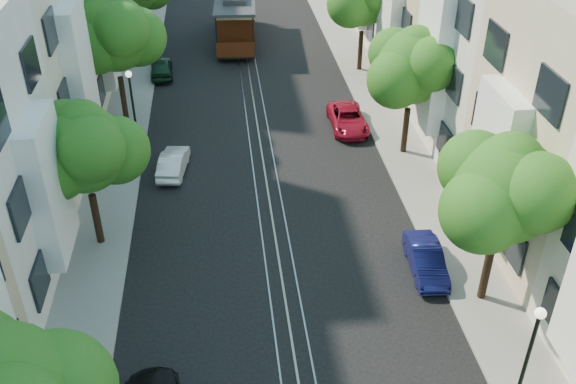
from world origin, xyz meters
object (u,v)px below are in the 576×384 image
object	(u,v)px
tree_e_b	(506,192)
tree_e_c	(414,69)
parked_car_e_mid	(426,260)
lamp_west	(132,98)
parked_car_w_mid	(173,162)
parked_car_w_far	(161,67)
lamp_east	(531,347)
tree_w_b	(85,151)
cable_car	(236,14)
tree_w_c	(115,35)
parked_car_e_far	(348,119)

from	to	relation	value
tree_e_b	tree_e_c	world-z (taller)	tree_e_b
tree_e_c	parked_car_e_mid	world-z (taller)	tree_e_c
tree_e_c	lamp_west	distance (m)	13.82
parked_car_w_mid	parked_car_e_mid	bearing A→B (deg)	147.16
tree_e_c	parked_car_w_far	size ratio (longest dim) A/B	1.87
parked_car_e_mid	lamp_east	bearing A→B (deg)	-81.13
tree_w_b	parked_car_w_mid	bearing A→B (deg)	63.35
tree_e_c	parked_car_w_mid	xyz separation A→B (m)	(-11.66, -0.54, -4.06)
tree_e_c	parked_car_w_mid	world-z (taller)	tree_e_c
lamp_west	cable_car	distance (m)	16.49
lamp_west	parked_car_w_far	bearing A→B (deg)	85.82
parked_car_w_far	cable_car	bearing A→B (deg)	-134.09
tree_w_c	cable_car	xyz separation A→B (m)	(6.64, 12.44, -3.06)
lamp_west	parked_car_w_far	distance (m)	9.87
lamp_east	tree_w_c	bearing A→B (deg)	122.65
tree_e_b	lamp_west	xyz separation A→B (m)	(-13.56, 13.02, -1.89)
lamp_east	parked_car_w_far	xyz separation A→B (m)	(-11.90, 27.58, -2.25)
tree_e_b	lamp_east	size ratio (longest dim) A/B	1.61
lamp_west	cable_car	bearing A→B (deg)	69.38
parked_car_w_mid	tree_e_b	bearing A→B (deg)	146.07
tree_w_c	lamp_west	bearing A→B (deg)	-74.25
tree_e_b	parked_car_e_far	world-z (taller)	tree_e_b
cable_car	parked_car_w_mid	size ratio (longest dim) A/B	2.77
cable_car	parked_car_w_far	world-z (taller)	cable_car
lamp_west	parked_car_w_mid	distance (m)	3.94
tree_e_c	parked_car_e_far	distance (m)	5.61
tree_e_b	parked_car_w_far	distance (m)	26.34
tree_w_b	lamp_east	xyz separation A→B (m)	(13.44, -9.98, -1.55)
tree_e_c	parked_car_e_far	world-z (taller)	tree_e_c
tree_w_b	lamp_west	distance (m)	8.22
cable_car	parked_car_w_far	distance (m)	7.87
lamp_west	lamp_east	bearing A→B (deg)	-55.01
tree_w_b	lamp_east	distance (m)	16.81
tree_e_b	parked_car_e_mid	world-z (taller)	tree_e_b
tree_e_c	lamp_west	xyz separation A→B (m)	(-13.56, 2.02, -1.75)
tree_w_b	cable_car	xyz separation A→B (m)	(6.64, 23.44, -2.39)
tree_w_b	parked_car_e_mid	distance (m)	13.68
cable_car	parked_car_w_mid	distance (m)	18.46
tree_e_c	parked_car_w_mid	size ratio (longest dim) A/B	2.01
parked_car_e_far	tree_w_b	bearing A→B (deg)	-142.74
tree_w_b	parked_car_e_far	xyz separation A→B (m)	(12.03, 9.08, -3.84)
tree_e_c	lamp_east	distance (m)	16.10
tree_e_b	tree_w_b	size ratio (longest dim) A/B	1.07
lamp_west	parked_car_e_mid	bearing A→B (deg)	-43.26
lamp_west	tree_w_b	bearing A→B (deg)	-95.97
tree_e_c	tree_w_c	distance (m)	15.25
tree_e_c	lamp_west	bearing A→B (deg)	171.51
parked_car_w_mid	parked_car_w_far	size ratio (longest dim) A/B	0.93
tree_w_c	lamp_east	bearing A→B (deg)	-57.35
lamp_east	cable_car	distance (m)	34.11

